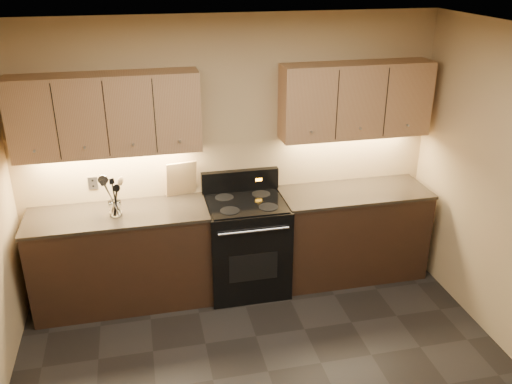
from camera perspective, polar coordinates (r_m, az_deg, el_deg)
ceiling at (r=2.99m, az=3.84°, el=14.80°), size 4.00×4.00×0.00m
wall_back at (r=5.22m, az=-2.68°, el=4.00°), size 4.00×0.04×2.60m
counter_left at (r=5.24m, az=-13.92°, el=-6.74°), size 1.62×0.62×0.93m
counter_right at (r=5.60m, az=10.03°, el=-4.23°), size 1.46×0.62×0.93m
stove at (r=5.29m, az=-1.04°, el=-5.49°), size 0.76×0.68×1.14m
upper_cab_left at (r=4.86m, az=-15.46°, el=7.86°), size 1.60×0.30×0.70m
upper_cab_right at (r=5.26m, az=10.45°, el=9.49°), size 1.44×0.30×0.70m
outlet_plate at (r=5.23m, az=-16.80°, el=0.90°), size 0.08×0.01×0.12m
utensil_crock at (r=4.96m, az=-14.59°, el=-1.73°), size 0.13×0.13×0.14m
cutting_board at (r=5.18m, az=-7.86°, el=1.38°), size 0.30×0.14×0.36m
wooden_spoon at (r=4.90m, az=-15.10°, el=-0.53°), size 0.17×0.16×0.34m
black_spoon at (r=4.93m, az=-14.80°, el=-0.39°), size 0.11×0.17×0.33m
black_turner at (r=4.89m, az=-14.54°, el=-0.42°), size 0.13×0.11×0.36m
steel_spatula at (r=4.91m, az=-14.38°, el=-0.11°), size 0.21×0.16×0.40m
steel_skimmer at (r=4.88m, az=-14.44°, el=-0.28°), size 0.20×0.11×0.40m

